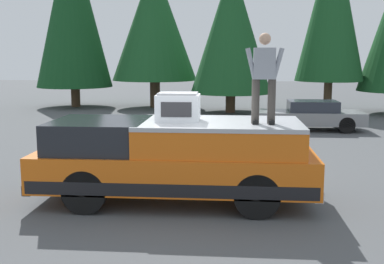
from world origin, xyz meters
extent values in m
plane|color=#4C4F51|center=(0.00, 0.00, 0.00)|extent=(90.00, 90.00, 0.00)
cube|color=orange|center=(0.02, 0.11, 0.70)|extent=(2.00, 5.50, 0.70)
cube|color=black|center=(0.02, 0.11, 0.51)|extent=(2.01, 5.39, 0.24)
cube|color=black|center=(0.02, 1.62, 1.35)|extent=(1.84, 1.87, 0.60)
cube|color=orange|center=(0.02, -0.77, 1.31)|extent=(1.92, 3.19, 0.52)
cube|color=#A8AAAF|center=(0.02, -0.77, 1.61)|extent=(1.94, 3.19, 0.08)
cube|color=#232326|center=(0.02, 2.80, 0.43)|extent=(1.96, 0.16, 0.20)
cube|color=#B2B5BA|center=(0.02, -2.58, 0.43)|extent=(1.96, 0.16, 0.20)
cylinder|color=black|center=(-0.83, 1.70, 0.42)|extent=(0.30, 0.84, 0.84)
cylinder|color=black|center=(0.87, 1.70, 0.42)|extent=(0.30, 0.84, 0.84)
cylinder|color=black|center=(-0.83, -1.49, 0.42)|extent=(0.30, 0.84, 0.84)
cylinder|color=black|center=(0.87, -1.49, 0.42)|extent=(0.30, 0.84, 0.84)
cube|color=silver|center=(0.03, 0.04, 1.91)|extent=(0.64, 0.84, 0.52)
cube|color=#2D2D30|center=(-0.29, 0.04, 1.91)|extent=(0.01, 0.59, 0.29)
cube|color=#99999E|center=(0.03, 0.04, 2.19)|extent=(0.58, 0.76, 0.04)
cylinder|color=#423D38|center=(-0.22, -1.76, 2.07)|extent=(0.15, 0.15, 0.84)
cube|color=black|center=(-0.26, -1.76, 1.69)|extent=(0.26, 0.11, 0.08)
cylinder|color=#423D38|center=(-0.22, -1.46, 2.07)|extent=(0.15, 0.15, 0.84)
cube|color=black|center=(-0.26, -1.46, 1.69)|extent=(0.26, 0.11, 0.08)
cube|color=#9399A3|center=(-0.22, -1.61, 2.78)|extent=(0.24, 0.40, 0.58)
sphere|color=tan|center=(-0.22, -1.61, 3.23)|extent=(0.22, 0.22, 0.22)
cylinder|color=#9399A3|center=(-0.25, -1.85, 2.78)|extent=(0.09, 0.23, 0.58)
cylinder|color=#9399A3|center=(-0.25, -1.36, 2.78)|extent=(0.09, 0.23, 0.58)
cube|color=gray|center=(9.72, -4.08, 0.49)|extent=(1.64, 4.10, 0.50)
cube|color=#282D38|center=(9.72, -4.18, 0.95)|extent=(1.31, 1.89, 0.42)
cylinder|color=black|center=(9.00, -2.81, 0.31)|extent=(0.20, 0.62, 0.62)
cylinder|color=black|center=(10.44, -2.81, 0.31)|extent=(0.20, 0.62, 0.62)
cylinder|color=black|center=(9.00, -5.35, 0.31)|extent=(0.20, 0.62, 0.62)
cylinder|color=black|center=(10.44, -5.35, 0.31)|extent=(0.20, 0.62, 0.62)
cylinder|color=#4C3826|center=(15.41, -5.86, 0.82)|extent=(0.41, 0.41, 1.64)
cone|color=#194C23|center=(15.41, -5.86, 5.43)|extent=(3.39, 3.39, 7.58)
cylinder|color=#4C3826|center=(15.28, -0.94, 0.50)|extent=(0.49, 0.49, 1.01)
cone|color=#194C23|center=(15.28, -0.94, 4.23)|extent=(4.10, 4.10, 6.45)
cylinder|color=#4C3826|center=(17.38, 3.31, 0.77)|extent=(0.56, 0.56, 1.54)
cone|color=#194C23|center=(17.38, 3.31, 4.75)|extent=(4.70, 4.70, 6.43)
cylinder|color=#4C3826|center=(17.28, 7.87, 0.57)|extent=(0.51, 0.51, 1.14)
cone|color=#14421E|center=(17.28, 7.87, 5.59)|extent=(4.21, 4.21, 8.90)
camera|label=1|loc=(-9.25, -1.01, 2.94)|focal=44.68mm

